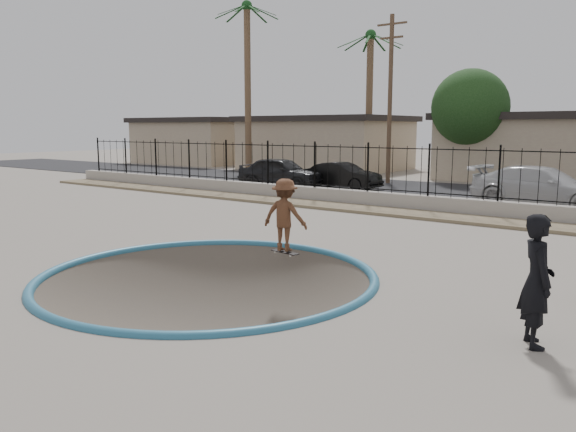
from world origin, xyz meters
The scene contains 20 objects.
ground centered at (0.00, 12.00, -1.10)m, with size 120.00×120.00×2.20m, color slate.
bowl_pit centered at (0.00, -1.00, 0.00)m, with size 6.84×6.84×1.80m, color #453D34, non-canonical shape.
coping_ring centered at (0.00, -1.00, 0.00)m, with size 7.04×7.04×0.20m, color #286584.
rock_strip centered at (0.00, 9.20, 0.06)m, with size 42.00×1.60×0.11m, color #8A775A.
retaining_wall centered at (0.00, 10.30, 0.30)m, with size 42.00×0.45×0.60m, color gray.
fence centered at (0.00, 10.30, 1.50)m, with size 40.00×0.04×1.80m.
street centered at (0.00, 17.00, 0.02)m, with size 90.00×8.00×0.04m, color black.
house_west_far centered at (-28.00, 26.50, 1.97)m, with size 10.60×8.60×3.90m.
house_west centered at (-15.00, 26.50, 1.97)m, with size 11.60×8.60×3.90m.
house_center centered at (0.00, 26.50, 1.97)m, with size 10.60×8.60×3.90m.
palm_left centered at (-17.00, 20.00, 7.95)m, with size 2.30×2.30×11.30m.
palm_mid centered at (-10.00, 24.00, 6.69)m, with size 2.30×2.30×9.30m.
utility_pole_left centered at (-6.00, 19.00, 4.70)m, with size 1.70×0.24×9.00m.
street_tree_left centered at (-3.00, 23.00, 4.19)m, with size 4.32×4.32×6.36m.
skater centered at (0.03, 1.60, 0.88)m, with size 1.13×0.65×1.76m, color brown.
skateboard centered at (0.03, 1.60, 0.06)m, with size 0.83×0.33×0.07m.
videographer centered at (6.34, -0.90, 0.95)m, with size 0.69×0.45×1.89m, color black.
car_a centered at (-9.36, 13.69, 0.81)m, with size 1.83×4.54×1.55m, color black.
car_b centered at (-6.50, 15.00, 0.69)m, with size 1.38×3.97×1.31m, color black.
car_c centered at (3.10, 13.96, 0.81)m, with size 2.18×5.36×1.56m, color #BBBBBD.
Camera 1 is at (8.10, -9.07, 3.06)m, focal length 35.00 mm.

